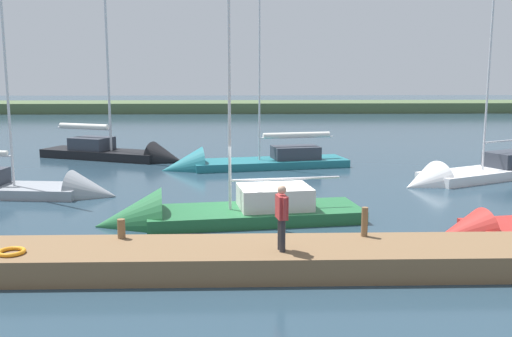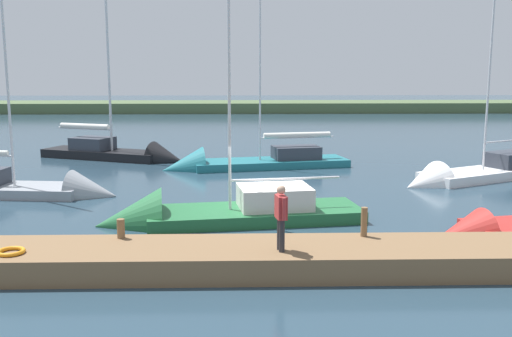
% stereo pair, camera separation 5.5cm
% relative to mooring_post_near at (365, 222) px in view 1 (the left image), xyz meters
% --- Properties ---
extents(ground_plane, '(200.00, 200.00, 0.00)m').
position_rel_mooring_post_near_xyz_m(ground_plane, '(2.53, -4.54, -1.02)').
color(ground_plane, '#263D4C').
extents(far_shoreline, '(180.00, 8.00, 2.40)m').
position_rel_mooring_post_near_xyz_m(far_shoreline, '(2.53, -56.39, -1.02)').
color(far_shoreline, '#4C603D').
rests_on(far_shoreline, ground_plane).
extents(dock_pier, '(25.28, 2.23, 0.64)m').
position_rel_mooring_post_near_xyz_m(dock_pier, '(2.53, 0.78, -0.71)').
color(dock_pier, brown).
rests_on(dock_pier, ground_plane).
extents(mooring_post_near, '(0.17, 0.17, 0.78)m').
position_rel_mooring_post_near_xyz_m(mooring_post_near, '(0.00, 0.00, 0.00)').
color(mooring_post_near, brown).
rests_on(mooring_post_near, dock_pier).
extents(mooring_post_far, '(0.20, 0.20, 0.50)m').
position_rel_mooring_post_near_xyz_m(mooring_post_far, '(6.32, 0.00, -0.14)').
color(mooring_post_far, brown).
rests_on(mooring_post_far, dock_pier).
extents(life_ring_buoy, '(0.66, 0.66, 0.10)m').
position_rel_mooring_post_near_xyz_m(life_ring_buoy, '(8.67, 1.23, -0.34)').
color(life_ring_buoy, orange).
rests_on(life_ring_buoy, dock_pier).
extents(sailboat_near_dock, '(9.08, 3.02, 10.08)m').
position_rel_mooring_post_near_xyz_m(sailboat_near_dock, '(11.92, -8.27, -0.86)').
color(sailboat_near_dock, gray).
rests_on(sailboat_near_dock, ground_plane).
extents(sailboat_inner_slip, '(8.75, 5.74, 9.33)m').
position_rel_mooring_post_near_xyz_m(sailboat_inner_slip, '(-7.21, -10.97, -0.92)').
color(sailboat_inner_slip, white).
rests_on(sailboat_inner_slip, ground_plane).
extents(sailboat_outer_mooring, '(9.81, 4.10, 10.81)m').
position_rel_mooring_post_near_xyz_m(sailboat_outer_mooring, '(3.30, -14.58, -0.92)').
color(sailboat_outer_mooring, '#1E6B75').
rests_on(sailboat_outer_mooring, ground_plane).
extents(sailboat_behind_pier, '(8.94, 3.58, 10.72)m').
position_rel_mooring_post_near_xyz_m(sailboat_behind_pier, '(4.42, -3.88, -0.90)').
color(sailboat_behind_pier, '#236638').
rests_on(sailboat_behind_pier, ground_plane).
extents(sailboat_far_left, '(8.77, 5.13, 9.69)m').
position_rel_mooring_post_near_xyz_m(sailboat_far_left, '(9.81, -17.64, -0.77)').
color(sailboat_far_left, black).
rests_on(sailboat_far_left, ground_plane).
extents(person_on_dock, '(0.29, 0.61, 1.60)m').
position_rel_mooring_post_near_xyz_m(person_on_dock, '(2.26, 1.17, 0.53)').
color(person_on_dock, '#28282D').
rests_on(person_on_dock, dock_pier).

